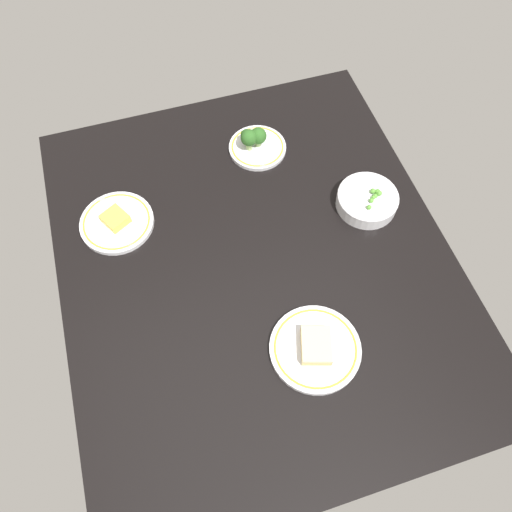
{
  "coord_description": "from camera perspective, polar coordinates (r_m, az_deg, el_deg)",
  "views": [
    {
      "loc": [
        61.76,
        -19.15,
        120.61
      ],
      "look_at": [
        0.0,
        0.0,
        6.0
      ],
      "focal_mm": 35.12,
      "sensor_mm": 36.0,
      "label": 1
    }
  ],
  "objects": [
    {
      "name": "plate_cheese",
      "position": [
        1.44,
        -15.58,
        3.76
      ],
      "size": [
        20.35,
        20.35,
        3.99
      ],
      "color": "silver",
      "rests_on": "dining_table"
    },
    {
      "name": "plate_broccoli",
      "position": [
        1.54,
        -0.05,
        12.7
      ],
      "size": [
        17.35,
        17.35,
        8.39
      ],
      "color": "silver",
      "rests_on": "dining_table"
    },
    {
      "name": "dining_table",
      "position": [
        1.35,
        0.0,
        -0.83
      ],
      "size": [
        122.7,
        102.72,
        4.0
      ],
      "primitive_type": "cube",
      "color": "black",
      "rests_on": "ground"
    },
    {
      "name": "plate_sandwich",
      "position": [
        1.23,
        6.77,
        -10.37
      ],
      "size": [
        22.19,
        22.19,
        4.61
      ],
      "color": "silver",
      "rests_on": "dining_table"
    },
    {
      "name": "bowl_peas",
      "position": [
        1.44,
        12.55,
        6.25
      ],
      "size": [
        17.15,
        17.15,
        5.65
      ],
      "color": "silver",
      "rests_on": "dining_table"
    }
  ]
}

